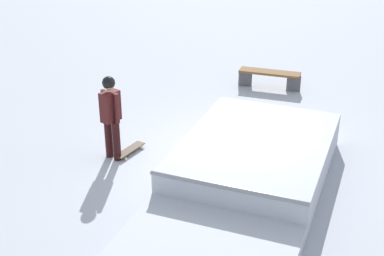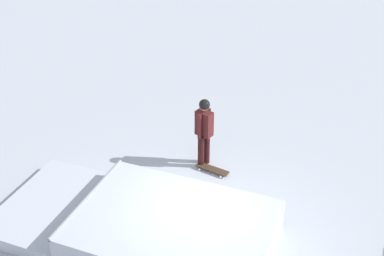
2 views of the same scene
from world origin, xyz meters
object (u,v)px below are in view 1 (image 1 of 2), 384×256
Objects in this scene: skate_ramp at (249,170)px; park_bench at (269,76)px; skateboard at (130,150)px; skater at (111,112)px.

skate_ramp reaches higher than park_bench.
skate_ramp reaches higher than skateboard.
skater reaches higher than park_bench.
park_bench is at bearing -170.33° from skate_ramp.
skate_ramp is 2.62m from skateboard.
skater is at bearing 154.07° from skateboard.
skateboard is at bearing -97.29° from skate_ramp.
park_bench is (-5.08, 0.29, 0.04)m from skate_ramp.
park_bench is at bearing -5.47° from skater.
skater reaches higher than skate_ramp.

